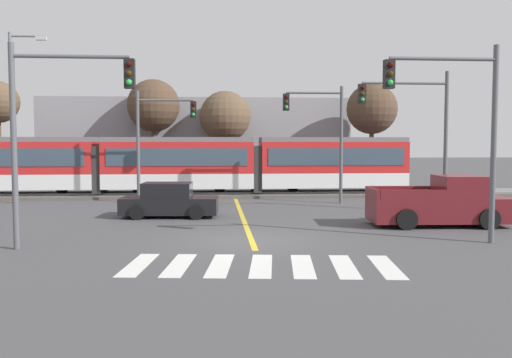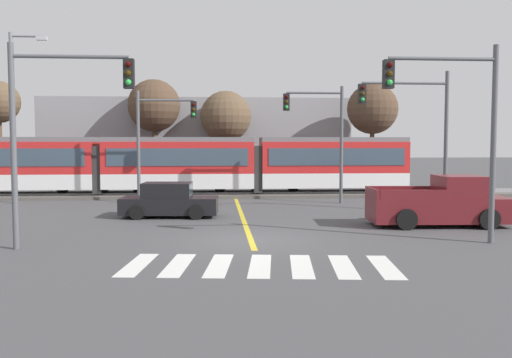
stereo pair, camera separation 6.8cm
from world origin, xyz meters
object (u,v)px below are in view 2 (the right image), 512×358
(bare_tree_east, at_px, (226,117))
(bare_tree_far_east, at_px, (373,109))
(traffic_light_near_right, at_px, (458,114))
(bare_tree_west, at_px, (154,106))
(pickup_truck, at_px, (442,205))
(traffic_light_near_left, at_px, (54,114))
(traffic_light_mid_right, at_px, (417,120))
(light_rail_tram, at_px, (179,163))
(sedan_crossing, at_px, (169,201))
(traffic_light_far_left, at_px, (158,130))
(street_lamp_west, at_px, (16,108))
(traffic_light_far_right, at_px, (323,126))

(bare_tree_east, xyz_separation_m, bare_tree_far_east, (10.17, -1.19, 0.50))
(traffic_light_near_right, distance_m, bare_tree_west, 24.69)
(pickup_truck, bearing_deg, traffic_light_near_left, -165.44)
(traffic_light_near_right, xyz_separation_m, bare_tree_west, (-12.00, 21.52, 1.63))
(pickup_truck, xyz_separation_m, traffic_light_mid_right, (0.42, 3.88, 3.45))
(light_rail_tram, distance_m, sedan_crossing, 9.50)
(traffic_light_far_left, distance_m, traffic_light_near_left, 12.94)
(traffic_light_far_left, distance_m, traffic_light_near_right, 16.87)
(sedan_crossing, bearing_deg, street_lamp_west, 143.94)
(traffic_light_near_right, relative_size, bare_tree_far_east, 0.86)
(traffic_light_near_right, bearing_deg, traffic_light_mid_right, 78.33)
(pickup_truck, relative_size, street_lamp_west, 0.60)
(traffic_light_mid_right, bearing_deg, pickup_truck, -96.21)
(traffic_light_far_left, relative_size, traffic_light_near_left, 0.97)
(bare_tree_west, relative_size, bare_tree_far_east, 1.04)
(street_lamp_west, bearing_deg, traffic_light_far_left, -3.51)
(sedan_crossing, height_order, traffic_light_mid_right, traffic_light_mid_right)
(traffic_light_mid_right, distance_m, bare_tree_west, 19.51)
(traffic_light_near_right, xyz_separation_m, bare_tree_east, (-7.00, 21.41, 0.90))
(traffic_light_far_left, height_order, street_lamp_west, street_lamp_west)
(sedan_crossing, height_order, street_lamp_west, street_lamp_west)
(traffic_light_near_right, bearing_deg, traffic_light_far_right, 99.55)
(traffic_light_near_left, xyz_separation_m, bare_tree_east, (5.63, 21.30, 0.94))
(light_rail_tram, xyz_separation_m, street_lamp_west, (-8.52, -3.08, 3.10))
(pickup_truck, distance_m, traffic_light_far_right, 9.39)
(bare_tree_far_east, bearing_deg, pickup_truck, -96.97)
(traffic_light_mid_right, bearing_deg, bare_tree_far_east, 82.80)
(light_rail_tram, xyz_separation_m, bare_tree_east, (2.94, 4.94, 3.05))
(traffic_light_near_left, height_order, traffic_light_mid_right, traffic_light_mid_right)
(pickup_truck, distance_m, street_lamp_west, 22.30)
(bare_tree_far_east, bearing_deg, bare_tree_west, 175.09)
(traffic_light_near_right, height_order, traffic_light_mid_right, traffic_light_mid_right)
(traffic_light_near_left, height_order, bare_tree_west, bare_tree_west)
(sedan_crossing, height_order, traffic_light_far_right, traffic_light_far_right)
(pickup_truck, xyz_separation_m, traffic_light_near_left, (-13.78, -3.58, 3.31))
(traffic_light_near_right, bearing_deg, traffic_light_near_left, 179.49)
(bare_tree_west, bearing_deg, street_lamp_west, -128.52)
(pickup_truck, bearing_deg, bare_tree_west, 126.38)
(bare_tree_far_east, bearing_deg, traffic_light_mid_right, -97.20)
(traffic_light_far_left, distance_m, street_lamp_west, 7.73)
(traffic_light_near_right, height_order, street_lamp_west, street_lamp_west)
(light_rail_tram, xyz_separation_m, traffic_light_near_left, (-2.69, -16.36, 2.11))
(traffic_light_near_left, relative_size, bare_tree_west, 0.82)
(traffic_light_near_right, distance_m, bare_tree_far_east, 20.52)
(bare_tree_east, bearing_deg, pickup_truck, -65.31)
(bare_tree_east, bearing_deg, bare_tree_far_east, -6.66)
(traffic_light_far_right, xyz_separation_m, bare_tree_far_east, (5.16, 8.32, 1.45))
(pickup_truck, bearing_deg, street_lamp_west, 153.68)
(light_rail_tram, height_order, traffic_light_near_left, traffic_light_near_left)
(light_rail_tram, xyz_separation_m, bare_tree_west, (-2.05, 5.05, 3.78))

